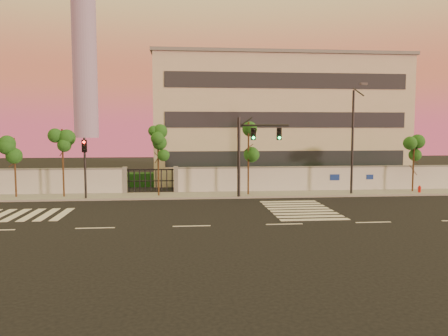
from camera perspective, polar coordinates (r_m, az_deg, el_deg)
The scene contains 16 objects.
ground at distance 23.37m, azimuth -4.24°, elevation -7.59°, with size 120.00×120.00×0.00m, color black.
sidewalk at distance 33.68m, azimuth -4.62°, elevation -3.58°, with size 60.00×3.00×0.15m, color gray.
perimeter_wall at distance 35.04m, azimuth -4.49°, elevation -1.60°, with size 60.00×0.36×2.20m.
hedge_row at distance 37.82m, azimuth -2.95°, elevation -1.49°, with size 41.00×4.25×1.80m.
institutional_building at distance 45.79m, azimuth 6.52°, elevation 6.30°, with size 24.40×12.40×12.25m.
distant_skyscraper at distance 314.80m, azimuth -17.79°, elevation 15.16°, with size 16.00×16.00×118.00m.
road_markings at distance 27.07m, azimuth -7.78°, elevation -5.86°, with size 57.00×7.62×0.02m.
street_tree_b at distance 35.56m, azimuth -25.64°, elevation 1.65°, with size 1.60×1.27×4.50m.
street_tree_c at distance 34.30m, azimuth -20.30°, elevation 2.54°, with size 1.57×1.25×5.17m.
street_tree_d at distance 33.11m, azimuth -8.57°, elevation 2.86°, with size 1.57×1.25×5.28m.
street_tree_e at distance 33.37m, azimuth 3.25°, elevation 3.43°, with size 1.60×1.27×5.69m.
street_tree_f at distance 38.24m, azimuth 23.56°, elevation 1.78°, with size 1.62×1.29×4.37m.
traffic_signal_main at distance 32.32m, azimuth 3.29°, elevation 2.70°, with size 3.78×0.80×6.00m.
traffic_signal_secondary at distance 33.01m, azimuth -17.72°, elevation 0.92°, with size 0.35×0.34×4.54m.
streetlight_east at distance 35.02m, azimuth 16.56°, elevation 3.97°, with size 0.51×2.04×8.49m.
fire_hydrant at distance 37.91m, azimuth 24.16°, elevation -2.63°, with size 0.27×0.26×0.70m.
Camera 1 is at (-0.44, -22.81, 5.08)m, focal length 35.00 mm.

